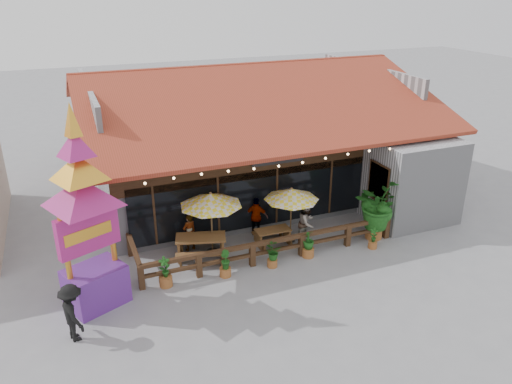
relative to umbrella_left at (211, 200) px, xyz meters
name	(u,v)px	position (x,y,z in m)	size (l,w,h in m)	color
ground	(307,247)	(3.55, -1.00, -2.18)	(100.00, 100.00, 0.00)	gray
restaurant_building	(251,145)	(3.81, 5.61, 0.02)	(15.50, 14.73, 6.09)	#B1B1B6
patio_railing	(256,247)	(1.29, -1.26, -1.57)	(10.00, 2.60, 0.92)	#412917
umbrella_left	(211,200)	(0.00, 0.00, 0.00)	(2.78, 2.78, 2.50)	brown
umbrella_right	(291,194)	(3.16, -0.27, -0.18)	(2.81, 2.81, 2.29)	brown
picnic_table_left	(201,244)	(-0.52, -0.26, -1.59)	(2.20, 2.03, 0.88)	brown
picnic_table_right	(273,234)	(2.38, -0.31, -1.74)	(1.38, 1.20, 0.66)	brown
thai_sign_tower	(83,197)	(-4.41, -1.80, 1.55)	(3.43, 3.43, 7.06)	#5C2486
tropical_plant	(377,206)	(6.39, -1.32, -0.76)	(2.38, 2.38, 2.49)	brown
diner_a	(189,232)	(-0.76, 0.46, -1.42)	(0.55, 0.36, 1.52)	#3B2512
diner_b	(307,223)	(3.64, -0.72, -1.29)	(0.87, 0.68, 1.79)	#3B2512
diner_c	(257,217)	(2.10, 0.70, -1.38)	(0.94, 0.39, 1.61)	#3B2512
pedestrian	(73,313)	(-5.17, -3.35, -1.28)	(1.16, 0.67, 1.80)	black
planter_a	(165,274)	(-2.17, -1.62, -1.72)	(0.45, 0.45, 1.11)	brown
planter_b	(225,265)	(-0.09, -1.80, -1.73)	(0.41, 0.41, 0.99)	brown
planter_c	(272,254)	(1.69, -1.83, -1.67)	(0.71, 0.73, 0.91)	brown
planter_d	(308,244)	(3.23, -1.68, -1.66)	(0.55, 0.55, 1.09)	brown
planter_e	(373,240)	(5.86, -2.03, -1.82)	(0.36, 0.36, 0.86)	brown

